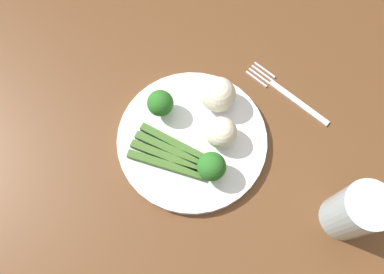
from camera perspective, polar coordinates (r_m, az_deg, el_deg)
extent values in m
cube|color=#B7A88E|center=(1.37, 0.21, -8.97)|extent=(6.00, 6.00, 0.02)
cube|color=brown|center=(0.68, 0.41, 3.85)|extent=(1.29, 1.00, 0.04)
cylinder|color=white|center=(0.63, 0.00, -0.41)|extent=(0.24, 0.24, 0.01)
cube|color=#3D6626|center=(0.61, -2.53, -1.02)|extent=(0.04, 0.12, 0.01)
cube|color=#3D6626|center=(0.61, -3.15, -1.98)|extent=(0.05, 0.12, 0.01)
cube|color=#3D6626|center=(0.60, -3.65, -3.02)|extent=(0.05, 0.12, 0.01)
cube|color=#3D6626|center=(0.60, -4.00, -4.13)|extent=(0.06, 0.12, 0.01)
cylinder|color=#568E33|center=(0.63, -4.55, 4.10)|extent=(0.01, 0.01, 0.01)
sphere|color=#286B23|center=(0.61, -4.71, 5.02)|extent=(0.04, 0.04, 0.04)
cylinder|color=#568E33|center=(0.59, 2.80, -5.04)|extent=(0.02, 0.02, 0.02)
sphere|color=#286B23|center=(0.57, 2.91, -4.38)|extent=(0.04, 0.04, 0.04)
sphere|color=silver|center=(0.62, 3.88, 6.27)|extent=(0.06, 0.06, 0.06)
sphere|color=silver|center=(0.60, 4.33, 0.66)|extent=(0.05, 0.05, 0.05)
cube|color=silver|center=(0.68, 15.51, 4.91)|extent=(0.01, 0.12, 0.00)
cube|color=silver|center=(0.70, 10.69, 9.69)|extent=(0.00, 0.05, 0.00)
cube|color=silver|center=(0.70, 10.29, 9.28)|extent=(0.00, 0.05, 0.00)
cube|color=silver|center=(0.69, 9.89, 8.87)|extent=(0.00, 0.05, 0.00)
cube|color=silver|center=(0.69, 9.48, 8.44)|extent=(0.00, 0.05, 0.00)
cylinder|color=silver|center=(0.59, 22.98, -10.13)|extent=(0.07, 0.07, 0.11)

